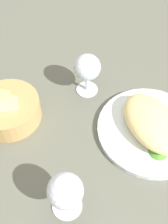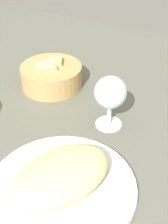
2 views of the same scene
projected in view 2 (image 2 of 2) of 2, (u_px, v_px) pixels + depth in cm
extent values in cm
cube|color=#5A5B4F|center=(52.00, 139.00, 70.96)|extent=(140.00, 140.00, 2.00)
cylinder|color=white|center=(62.00, 188.00, 57.46)|extent=(27.66, 27.66, 1.40)
ellipsoid|color=#E6CA83|center=(61.00, 175.00, 55.47)|extent=(22.95, 19.09, 5.33)
cone|color=#49862B|center=(24.00, 193.00, 54.45)|extent=(4.87, 4.87, 1.75)
cylinder|color=tan|center=(52.00, 76.00, 86.15)|extent=(16.85, 16.85, 6.02)
cube|color=tan|center=(56.00, 65.00, 85.99)|extent=(5.06, 4.90, 3.86)
cube|color=tan|center=(46.00, 73.00, 84.00)|extent=(6.78, 6.89, 5.15)
cylinder|color=silver|center=(109.00, 123.00, 73.52)|extent=(6.27, 6.27, 0.60)
cylinder|color=silver|center=(109.00, 114.00, 71.92)|extent=(1.00, 1.00, 4.80)
sphere|color=silver|center=(110.00, 92.00, 68.33)|extent=(7.34, 7.34, 7.34)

